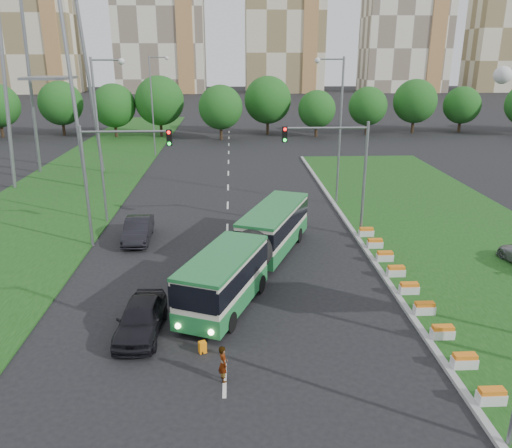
{
  "coord_description": "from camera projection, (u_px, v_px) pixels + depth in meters",
  "views": [
    {
      "loc": [
        -2.57,
        -22.65,
        12.2
      ],
      "look_at": [
        -1.21,
        5.38,
        2.6
      ],
      "focal_mm": 35.0,
      "sensor_mm": 36.0,
      "label": 1
    }
  ],
  "objects": [
    {
      "name": "tree_line",
      "position": [
        313.0,
        107.0,
        76.45
      ],
      "size": [
        120.0,
        8.0,
        9.0
      ],
      "primitive_type": null,
      "color": "#154F17",
      "rests_on": "ground"
    },
    {
      "name": "midrise_east",
      "position": [
        510.0,
        29.0,
        164.89
      ],
      "size": [
        24.0,
        14.0,
        40.0
      ],
      "primitive_type": "cube",
      "color": "beige",
      "rests_on": "ground"
    },
    {
      "name": "car_left_near",
      "position": [
        141.0,
        318.0,
        22.7
      ],
      "size": [
        2.09,
        4.8,
        1.61
      ],
      "primitive_type": "imported",
      "rotation": [
        0.0,
        0.0,
        -0.04
      ],
      "color": "black",
      "rests_on": "ground"
    },
    {
      "name": "street_lamps",
      "position": [
        225.0,
        153.0,
        32.84
      ],
      "size": [
        36.0,
        60.0,
        12.0
      ],
      "primitive_type": null,
      "color": "gray",
      "rests_on": "ground"
    },
    {
      "name": "flower_planters",
      "position": [
        409.0,
        288.0,
        26.39
      ],
      "size": [
        1.1,
        18.1,
        0.6
      ],
      "primitive_type": null,
      "color": "silver",
      "rests_on": "grass_median"
    },
    {
      "name": "left_verge",
      "position": [
        73.0,
        186.0,
        48.25
      ],
      "size": [
        12.0,
        110.0,
        0.1
      ],
      "primitive_type": "cube",
      "color": "#154112",
      "rests_on": "ground"
    },
    {
      "name": "car_left_far",
      "position": [
        138.0,
        230.0,
        34.16
      ],
      "size": [
        1.82,
        4.83,
        1.57
      ],
      "primitive_type": "imported",
      "rotation": [
        0.0,
        0.0,
        0.03
      ],
      "color": "black",
      "rests_on": "ground"
    },
    {
      "name": "articulated_bus",
      "position": [
        249.0,
        248.0,
        28.72
      ],
      "size": [
        2.44,
        15.66,
        2.58
      ],
      "rotation": [
        0.0,
        0.0,
        -0.39
      ],
      "color": "beige",
      "rests_on": "ground"
    },
    {
      "name": "grass_median",
      "position": [
        464.0,
        244.0,
        33.6
      ],
      "size": [
        14.0,
        60.0,
        0.15
      ],
      "primitive_type": "cube",
      "color": "#154112",
      "rests_on": "ground"
    },
    {
      "name": "apartment_tower_west",
      "position": [
        31.0,
        14.0,
        156.46
      ],
      "size": [
        26.0,
        15.0,
        48.0
      ],
      "primitive_type": "cube",
      "color": "beige",
      "rests_on": "ground"
    },
    {
      "name": "pedestrian",
      "position": [
        223.0,
        364.0,
        19.42
      ],
      "size": [
        0.5,
        0.63,
        1.53
      ],
      "primitive_type": "imported",
      "rotation": [
        0.0,
        0.0,
        1.83
      ],
      "color": "gray",
      "rests_on": "ground"
    },
    {
      "name": "traffic_mast_left",
      "position": [
        110.0,
        167.0,
        31.77
      ],
      "size": [
        5.76,
        0.32,
        8.0
      ],
      "color": "gray",
      "rests_on": "ground"
    },
    {
      "name": "apartment_tower_cwest",
      "position": [
        159.0,
        8.0,
        157.66
      ],
      "size": [
        28.0,
        15.0,
        52.0
      ],
      "primitive_type": "cube",
      "color": "silver",
      "rests_on": "ground"
    },
    {
      "name": "lane_markings",
      "position": [
        228.0,
        199.0,
        44.23
      ],
      "size": [
        0.2,
        100.0,
        0.01
      ],
      "primitive_type": null,
      "color": "silver",
      "rests_on": "ground"
    },
    {
      "name": "traffic_mast_median",
      "position": [
        342.0,
        162.0,
        33.41
      ],
      "size": [
        5.76,
        0.32,
        8.0
      ],
      "color": "gray",
      "rests_on": "ground"
    },
    {
      "name": "apartment_tower_east",
      "position": [
        407.0,
        17.0,
        162.14
      ],
      "size": [
        27.0,
        15.0,
        47.0
      ],
      "primitive_type": "cube",
      "color": "silver",
      "rests_on": "ground"
    },
    {
      "name": "shopping_trolley",
      "position": [
        203.0,
        347.0,
        21.4
      ],
      "size": [
        0.31,
        0.33,
        0.53
      ],
      "rotation": [
        0.0,
        0.0,
        0.39
      ],
      "color": "orange",
      "rests_on": "ground"
    },
    {
      "name": "ground",
      "position": [
        285.0,
        306.0,
        25.47
      ],
      "size": [
        360.0,
        360.0,
        0.0
      ],
      "primitive_type": "plane",
      "color": "black",
      "rests_on": "ground"
    },
    {
      "name": "median_kerb",
      "position": [
        362.0,
        245.0,
        33.28
      ],
      "size": [
        0.3,
        60.0,
        0.18
      ],
      "primitive_type": "cube",
      "color": "#999999",
      "rests_on": "ground"
    },
    {
      "name": "apartment_tower_ceast",
      "position": [
        285.0,
        12.0,
        159.82
      ],
      "size": [
        25.0,
        15.0,
        50.0
      ],
      "primitive_type": "cube",
      "color": "beige",
      "rests_on": "ground"
    }
  ]
}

